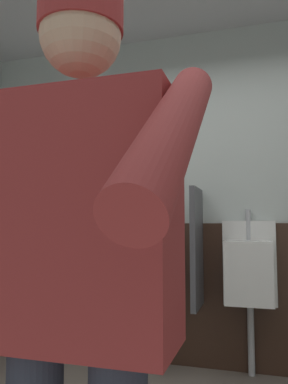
# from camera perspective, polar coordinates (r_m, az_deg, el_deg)

# --- Properties ---
(wall_back) EXTENTS (4.56, 0.12, 2.76)m
(wall_back) POSITION_cam_1_polar(r_m,az_deg,el_deg) (3.20, 8.70, -0.29)
(wall_back) COLOR silver
(wall_back) RESTS_ON ground_plane
(wainscot_band_back) EXTENTS (3.96, 0.03, 1.13)m
(wainscot_band_back) POSITION_cam_1_polar(r_m,az_deg,el_deg) (3.16, 8.70, -15.01)
(wainscot_band_back) COLOR #382319
(wainscot_band_back) RESTS_ON ground_plane
(urinal_left) EXTENTS (0.40, 0.34, 1.24)m
(urinal_left) POSITION_cam_1_polar(r_m,az_deg,el_deg) (3.07, 1.17, -11.38)
(urinal_left) COLOR white
(urinal_left) RESTS_ON ground_plane
(urinal_middle) EXTENTS (0.40, 0.34, 1.24)m
(urinal_middle) POSITION_cam_1_polar(r_m,az_deg,el_deg) (2.96, 15.60, -11.44)
(urinal_middle) COLOR white
(urinal_middle) RESTS_ON ground_plane
(privacy_divider_panel) EXTENTS (0.04, 0.40, 0.90)m
(privacy_divider_panel) POSITION_cam_1_polar(r_m,az_deg,el_deg) (2.91, 8.00, -8.27)
(privacy_divider_panel) COLOR #4C4C51
(person) EXTENTS (0.71, 0.60, 1.71)m
(person) POSITION_cam_1_polar(r_m,az_deg,el_deg) (0.96, -10.30, -11.07)
(person) COLOR #2D3342
(person) RESTS_ON ground_plane
(soap_dispenser) EXTENTS (0.10, 0.07, 0.18)m
(soap_dispenser) POSITION_cam_1_polar(r_m,az_deg,el_deg) (3.53, -13.09, -1.74)
(soap_dispenser) COLOR silver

